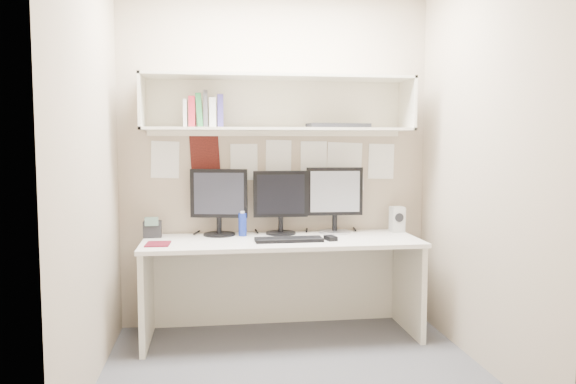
{
  "coord_description": "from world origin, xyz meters",
  "views": [
    {
      "loc": [
        -0.51,
        -3.36,
        1.43
      ],
      "look_at": [
        0.01,
        0.35,
        1.1
      ],
      "focal_mm": 35.0,
      "sensor_mm": 36.0,
      "label": 1
    }
  ],
  "objects": [
    {
      "name": "desk_phone",
      "position": [
        -0.94,
        0.85,
        0.79
      ],
      "size": [
        0.13,
        0.12,
        0.16
      ],
      "rotation": [
        0.0,
        0.0,
        0.03
      ],
      "color": "black",
      "rests_on": "desk"
    },
    {
      "name": "floor",
      "position": [
        0.0,
        0.0,
        0.0
      ],
      "size": [
        2.4,
        2.0,
        0.01
      ],
      "primitive_type": "cube",
      "color": "#4A4A4F",
      "rests_on": "ground"
    },
    {
      "name": "pinned_papers",
      "position": [
        0.0,
        0.99,
        1.25
      ],
      "size": [
        1.92,
        0.01,
        0.48
      ],
      "primitive_type": null,
      "color": "white",
      "rests_on": "wall_back"
    },
    {
      "name": "blue_bottle",
      "position": [
        -0.28,
        0.81,
        0.82
      ],
      "size": [
        0.06,
        0.06,
        0.19
      ],
      "color": "navy",
      "rests_on": "desk"
    },
    {
      "name": "hutch_tray",
      "position": [
        0.45,
        0.78,
        1.56
      ],
      "size": [
        0.48,
        0.23,
        0.03
      ],
      "primitive_type": "cube",
      "rotation": [
        0.0,
        0.0,
        0.11
      ],
      "color": "black",
      "rests_on": "overhead_hutch"
    },
    {
      "name": "overhead_hutch",
      "position": [
        0.0,
        0.86,
        1.72
      ],
      "size": [
        2.0,
        0.38,
        0.4
      ],
      "color": "silver",
      "rests_on": "wall_back"
    },
    {
      "name": "mouse",
      "position": [
        0.34,
        0.53,
        0.75
      ],
      "size": [
        0.09,
        0.12,
        0.03
      ],
      "primitive_type": "cube",
      "rotation": [
        0.0,
        0.0,
        0.23
      ],
      "color": "black",
      "rests_on": "desk"
    },
    {
      "name": "wall_right",
      "position": [
        1.2,
        0.0,
        1.3
      ],
      "size": [
        0.02,
        2.0,
        2.6
      ],
      "primitive_type": "cube",
      "color": "tan",
      "rests_on": "ground"
    },
    {
      "name": "wall_front",
      "position": [
        0.0,
        -1.0,
        1.3
      ],
      "size": [
        2.4,
        0.02,
        2.6
      ],
      "primitive_type": "cube",
      "color": "tan",
      "rests_on": "ground"
    },
    {
      "name": "wall_left",
      "position": [
        -1.2,
        0.0,
        1.3
      ],
      "size": [
        0.02,
        2.0,
        2.6
      ],
      "primitive_type": "cube",
      "color": "tan",
      "rests_on": "ground"
    },
    {
      "name": "desk",
      "position": [
        0.0,
        0.65,
        0.37
      ],
      "size": [
        2.0,
        0.7,
        0.73
      ],
      "color": "silver",
      "rests_on": "floor"
    },
    {
      "name": "maroon_notebook",
      "position": [
        -0.87,
        0.53,
        0.74
      ],
      "size": [
        0.17,
        0.2,
        0.01
      ],
      "primitive_type": "cube",
      "rotation": [
        0.0,
        0.0,
        -0.04
      ],
      "color": "#590F1C",
      "rests_on": "desk"
    },
    {
      "name": "monitor_left",
      "position": [
        -0.45,
        0.87,
        1.0
      ],
      "size": [
        0.43,
        0.24,
        0.5
      ],
      "rotation": [
        0.0,
        0.0,
        -0.2
      ],
      "color": "black",
      "rests_on": "desk"
    },
    {
      "name": "monitor_right",
      "position": [
        0.44,
        0.87,
        1.0
      ],
      "size": [
        0.44,
        0.24,
        0.51
      ],
      "rotation": [
        0.0,
        0.0,
        -0.06
      ],
      "color": "#A5A5AA",
      "rests_on": "desk"
    },
    {
      "name": "keyboard",
      "position": [
        0.04,
        0.54,
        0.74
      ],
      "size": [
        0.48,
        0.18,
        0.02
      ],
      "primitive_type": "cube",
      "rotation": [
        0.0,
        0.0,
        0.01
      ],
      "color": "black",
      "rests_on": "desk"
    },
    {
      "name": "speaker",
      "position": [
        0.94,
        0.85,
        0.83
      ],
      "size": [
        0.11,
        0.11,
        0.2
      ],
      "rotation": [
        0.0,
        0.0,
        0.07
      ],
      "color": "#B4B5B0",
      "rests_on": "desk"
    },
    {
      "name": "book_stack",
      "position": [
        -0.55,
        0.8,
        1.66
      ],
      "size": [
        0.29,
        0.16,
        0.26
      ],
      "color": "silver",
      "rests_on": "overhead_hutch"
    },
    {
      "name": "monitor_center",
      "position": [
        0.02,
        0.87,
        0.99
      ],
      "size": [
        0.42,
        0.23,
        0.48
      ],
      "rotation": [
        0.0,
        0.0,
        -0.02
      ],
      "color": "black",
      "rests_on": "desk"
    },
    {
      "name": "wall_back",
      "position": [
        0.0,
        1.0,
        1.3
      ],
      "size": [
        2.4,
        0.02,
        2.6
      ],
      "primitive_type": "cube",
      "color": "tan",
      "rests_on": "ground"
    }
  ]
}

